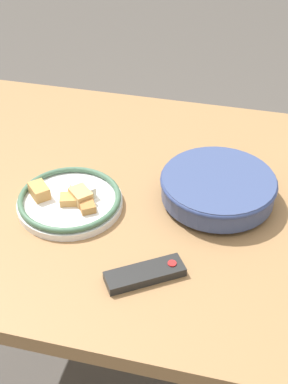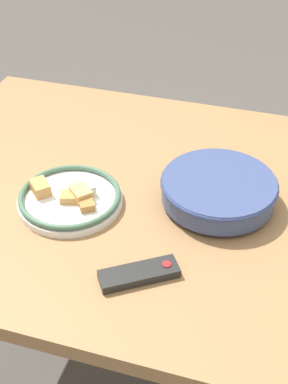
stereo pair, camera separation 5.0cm
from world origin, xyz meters
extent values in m
plane|color=#4C4742|center=(0.00, 0.00, 0.00)|extent=(8.00, 8.00, 0.00)
cube|color=olive|center=(0.00, 0.00, 0.74)|extent=(1.53, 0.97, 0.04)
cylinder|color=olive|center=(0.70, -0.41, 0.36)|extent=(0.06, 0.06, 0.72)
cylinder|color=#384775|center=(-0.06, -0.01, 0.76)|extent=(0.12, 0.12, 0.01)
cylinder|color=#384775|center=(-0.06, -0.01, 0.80)|extent=(0.27, 0.27, 0.06)
cylinder|color=#9E4C1E|center=(-0.06, -0.01, 0.79)|extent=(0.25, 0.25, 0.05)
torus|color=navy|center=(-0.06, -0.01, 0.82)|extent=(0.28, 0.28, 0.01)
cylinder|color=white|center=(0.28, 0.10, 0.76)|extent=(0.25, 0.25, 0.02)
torus|color=#42664C|center=(0.28, 0.10, 0.78)|extent=(0.25, 0.25, 0.01)
cube|color=tan|center=(0.26, 0.06, 0.78)|extent=(0.04, 0.04, 0.02)
cube|color=tan|center=(0.25, 0.09, 0.79)|extent=(0.07, 0.07, 0.03)
cube|color=#B2753D|center=(0.23, 0.12, 0.78)|extent=(0.05, 0.05, 0.02)
cube|color=tan|center=(0.28, 0.11, 0.78)|extent=(0.06, 0.05, 0.02)
cube|color=silver|center=(0.26, 0.07, 0.79)|extent=(0.07, 0.07, 0.03)
cube|color=tan|center=(0.36, 0.10, 0.79)|extent=(0.07, 0.07, 0.03)
cube|color=black|center=(0.05, 0.28, 0.77)|extent=(0.17, 0.14, 0.02)
cylinder|color=red|center=(0.00, 0.25, 0.78)|extent=(0.02, 0.02, 0.00)
camera|label=1|loc=(-0.13, 1.03, 1.58)|focal=50.00mm
camera|label=2|loc=(-0.18, 1.01, 1.58)|focal=50.00mm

